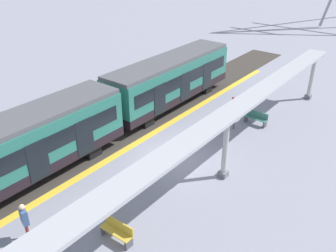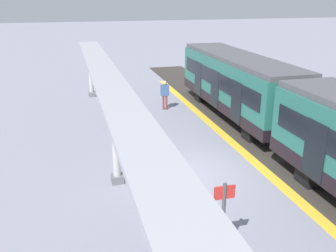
{
  "view_description": "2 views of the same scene",
  "coord_description": "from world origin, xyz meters",
  "px_view_note": "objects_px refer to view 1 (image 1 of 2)",
  "views": [
    {
      "loc": [
        9.95,
        -13.81,
        11.01
      ],
      "look_at": [
        -0.39,
        -0.49,
        2.11
      ],
      "focal_mm": 38.92,
      "sensor_mm": 36.0,
      "label": 1
    },
    {
      "loc": [
        4.19,
        12.68,
        6.63
      ],
      "look_at": [
        0.45,
        -1.41,
        1.53
      ],
      "focal_mm": 40.45,
      "sensor_mm": 36.0,
      "label": 2
    }
  ],
  "objects_px": {
    "train_near_carriage": "(22,149)",
    "canopy_pillar_third": "(312,76)",
    "bench_mid_platform": "(256,118)",
    "passenger_waiting_near_edge": "(24,218)",
    "platform_info_sign": "(235,110)",
    "bench_near_end": "(117,231)",
    "canopy_pillar_second": "(225,147)",
    "train_far_carriage": "(170,81)"
  },
  "relations": [
    {
      "from": "train_far_carriage",
      "to": "canopy_pillar_third",
      "type": "bearing_deg",
      "value": 43.45
    },
    {
      "from": "train_far_carriage",
      "to": "bench_mid_platform",
      "type": "relative_size",
      "value": 7.45
    },
    {
      "from": "train_near_carriage",
      "to": "bench_near_end",
      "type": "relative_size",
      "value": 7.45
    },
    {
      "from": "train_far_carriage",
      "to": "bench_near_end",
      "type": "bearing_deg",
      "value": -61.62
    },
    {
      "from": "platform_info_sign",
      "to": "canopy_pillar_second",
      "type": "bearing_deg",
      "value": -66.97
    },
    {
      "from": "bench_near_end",
      "to": "passenger_waiting_near_edge",
      "type": "distance_m",
      "value": 3.69
    },
    {
      "from": "canopy_pillar_third",
      "to": "passenger_waiting_near_edge",
      "type": "distance_m",
      "value": 21.7
    },
    {
      "from": "train_far_carriage",
      "to": "canopy_pillar_second",
      "type": "xyz_separation_m",
      "value": [
        7.6,
        -5.47,
        -0.06
      ]
    },
    {
      "from": "train_near_carriage",
      "to": "platform_info_sign",
      "type": "xyz_separation_m",
      "value": [
        5.5,
        11.27,
        -0.5
      ]
    },
    {
      "from": "canopy_pillar_third",
      "to": "platform_info_sign",
      "type": "height_order",
      "value": "canopy_pillar_third"
    },
    {
      "from": "bench_near_end",
      "to": "bench_mid_platform",
      "type": "xyz_separation_m",
      "value": [
        -0.1,
        12.82,
        0.0
      ]
    },
    {
      "from": "bench_near_end",
      "to": "platform_info_sign",
      "type": "bearing_deg",
      "value": 94.64
    },
    {
      "from": "train_far_carriage",
      "to": "bench_near_end",
      "type": "xyz_separation_m",
      "value": [
        6.42,
        -11.88,
        -1.38
      ]
    },
    {
      "from": "train_far_carriage",
      "to": "bench_mid_platform",
      "type": "xyz_separation_m",
      "value": [
        6.33,
        0.94,
        -1.38
      ]
    },
    {
      "from": "bench_near_end",
      "to": "bench_mid_platform",
      "type": "bearing_deg",
      "value": 90.42
    },
    {
      "from": "bench_near_end",
      "to": "canopy_pillar_second",
      "type": "bearing_deg",
      "value": 79.61
    },
    {
      "from": "canopy_pillar_second",
      "to": "platform_info_sign",
      "type": "distance_m",
      "value": 5.38
    },
    {
      "from": "bench_near_end",
      "to": "bench_mid_platform",
      "type": "distance_m",
      "value": 12.82
    },
    {
      "from": "bench_near_end",
      "to": "canopy_pillar_third",
      "type": "bearing_deg",
      "value": 86.47
    },
    {
      "from": "platform_info_sign",
      "to": "canopy_pillar_third",
      "type": "bearing_deg",
      "value": 74.81
    },
    {
      "from": "train_near_carriage",
      "to": "canopy_pillar_third",
      "type": "distance_m",
      "value": 20.47
    },
    {
      "from": "train_near_carriage",
      "to": "canopy_pillar_third",
      "type": "bearing_deg",
      "value": 68.21
    },
    {
      "from": "train_near_carriage",
      "to": "canopy_pillar_third",
      "type": "height_order",
      "value": "train_near_carriage"
    },
    {
      "from": "bench_mid_platform",
      "to": "platform_info_sign",
      "type": "bearing_deg",
      "value": -119.38
    },
    {
      "from": "train_near_carriage",
      "to": "train_far_carriage",
      "type": "relative_size",
      "value": 1.0
    },
    {
      "from": "train_near_carriage",
      "to": "bench_near_end",
      "type": "xyz_separation_m",
      "value": [
        6.42,
        -0.08,
        -1.38
      ]
    },
    {
      "from": "train_far_carriage",
      "to": "passenger_waiting_near_edge",
      "type": "xyz_separation_m",
      "value": [
        3.55,
        -14.11,
        -0.71
      ]
    },
    {
      "from": "canopy_pillar_second",
      "to": "bench_near_end",
      "type": "height_order",
      "value": "canopy_pillar_second"
    },
    {
      "from": "train_near_carriage",
      "to": "platform_info_sign",
      "type": "bearing_deg",
      "value": 64.0
    },
    {
      "from": "bench_mid_platform",
      "to": "passenger_waiting_near_edge",
      "type": "xyz_separation_m",
      "value": [
        -2.77,
        -15.05,
        0.67
      ]
    },
    {
      "from": "train_far_carriage",
      "to": "canopy_pillar_third",
      "type": "xyz_separation_m",
      "value": [
        7.6,
        7.2,
        -0.06
      ]
    },
    {
      "from": "canopy_pillar_second",
      "to": "canopy_pillar_third",
      "type": "bearing_deg",
      "value": 90.0
    },
    {
      "from": "train_far_carriage",
      "to": "platform_info_sign",
      "type": "height_order",
      "value": "train_far_carriage"
    },
    {
      "from": "canopy_pillar_second",
      "to": "bench_mid_platform",
      "type": "height_order",
      "value": "canopy_pillar_second"
    },
    {
      "from": "bench_near_end",
      "to": "bench_mid_platform",
      "type": "height_order",
      "value": "same"
    },
    {
      "from": "canopy_pillar_second",
      "to": "passenger_waiting_near_edge",
      "type": "relative_size",
      "value": 1.96
    },
    {
      "from": "canopy_pillar_second",
      "to": "passenger_waiting_near_edge",
      "type": "bearing_deg",
      "value": -115.07
    },
    {
      "from": "canopy_pillar_second",
      "to": "bench_mid_platform",
      "type": "bearing_deg",
      "value": 101.23
    },
    {
      "from": "train_far_carriage",
      "to": "canopy_pillar_second",
      "type": "bearing_deg",
      "value": -35.74
    },
    {
      "from": "canopy_pillar_second",
      "to": "passenger_waiting_near_edge",
      "type": "xyz_separation_m",
      "value": [
        -4.04,
        -8.64,
        -0.65
      ]
    },
    {
      "from": "platform_info_sign",
      "to": "train_near_carriage",
      "type": "bearing_deg",
      "value": -116.0
    },
    {
      "from": "canopy_pillar_second",
      "to": "canopy_pillar_third",
      "type": "relative_size",
      "value": 1.0
    }
  ]
}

